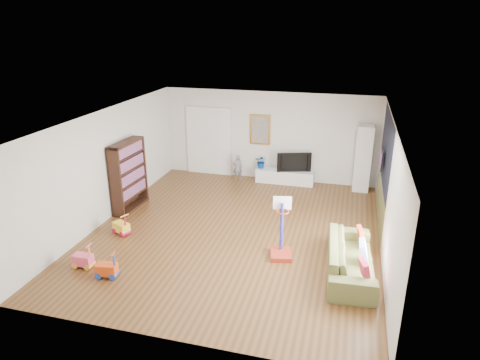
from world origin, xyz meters
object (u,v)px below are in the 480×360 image
(media_console, at_px, (285,176))
(bookshelf, at_px, (129,176))
(sofa, at_px, (351,258))
(basketball_hoop, at_px, (282,229))

(media_console, distance_m, bookshelf, 4.67)
(sofa, bearing_deg, bookshelf, 70.04)
(media_console, xyz_separation_m, basketball_hoop, (0.63, -4.31, 0.44))
(media_console, xyz_separation_m, bookshelf, (-3.60, -2.90, 0.70))
(media_console, distance_m, sofa, 5.00)
(bookshelf, relative_size, sofa, 0.82)
(sofa, relative_size, basketball_hoop, 1.71)
(bookshelf, distance_m, basketball_hoop, 4.46)
(media_console, bearing_deg, sofa, -65.91)
(media_console, bearing_deg, bookshelf, -141.03)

